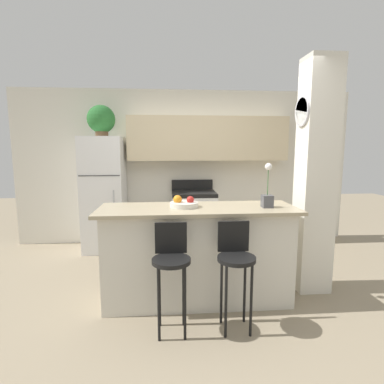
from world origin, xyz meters
The scene contains 12 objects.
ground_plane centered at (0.00, 0.00, 0.00)m, with size 14.00×14.00×0.00m, color gray.
wall_back centered at (0.14, 2.04, 1.47)m, with size 5.60×0.38×2.55m.
pillar_right centered at (1.31, 0.17, 1.28)m, with size 0.38×0.32×2.55m.
counter_bar centered at (0.00, 0.00, 0.51)m, with size 2.01×0.67×1.00m.
refrigerator centered at (-1.29, 1.74, 0.89)m, with size 0.62×0.65×1.77m.
stove_range centered at (0.11, 1.76, 0.46)m, with size 0.69×0.63×1.07m.
bar_stool_left centered at (-0.28, -0.51, 0.63)m, with size 0.33×0.33×0.95m.
bar_stool_right centered at (0.28, -0.51, 0.63)m, with size 0.33×0.33×0.95m.
potted_plant_on_fridge centered at (-1.29, 1.74, 2.02)m, with size 0.42×0.42×0.47m.
orchid_vase centered at (0.70, -0.06, 1.14)m, with size 0.10×0.10×0.45m.
fruit_bowl centered at (-0.14, 0.03, 1.04)m, with size 0.29×0.29×0.12m.
trash_bin centered at (-0.76, 1.53, 0.19)m, with size 0.28×0.28×0.38m.
Camera 1 is at (-0.30, -2.98, 1.60)m, focal length 28.00 mm.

